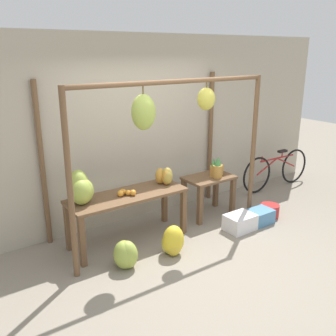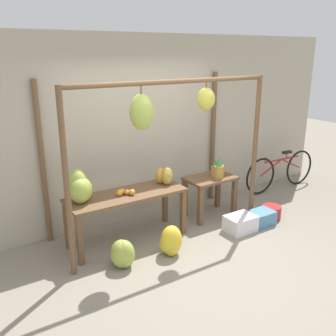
{
  "view_description": "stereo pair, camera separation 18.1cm",
  "coord_description": "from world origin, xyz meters",
  "views": [
    {
      "loc": [
        -2.76,
        -3.23,
        2.55
      ],
      "look_at": [
        0.14,
        0.95,
        0.95
      ],
      "focal_mm": 40.0,
      "sensor_mm": 36.0,
      "label": 1
    },
    {
      "loc": [
        -2.61,
        -3.33,
        2.55
      ],
      "look_at": [
        0.14,
        0.95,
        0.95
      ],
      "focal_mm": 40.0,
      "sensor_mm": 36.0,
      "label": 2
    }
  ],
  "objects": [
    {
      "name": "parked_bicycle",
      "position": [
        2.86,
        1.2,
        0.36
      ],
      "size": [
        1.73,
        0.09,
        0.73
      ],
      "color": "black",
      "rests_on": "ground_plane"
    },
    {
      "name": "banana_pile_ground_right",
      "position": [
        -0.23,
        0.3,
        0.18
      ],
      "size": [
        0.33,
        0.32,
        0.4
      ],
      "color": "yellow",
      "rests_on": "ground_plane"
    },
    {
      "name": "shop_wall_back",
      "position": [
        0.0,
        1.63,
        1.4
      ],
      "size": [
        8.0,
        0.08,
        2.8
      ],
      "color": "#B2A893",
      "rests_on": "ground_plane"
    },
    {
      "name": "stall_awning",
      "position": [
        -0.08,
        0.76,
        1.59
      ],
      "size": [
        2.97,
        1.15,
        2.22
      ],
      "color": "brown",
      "rests_on": "ground_plane"
    },
    {
      "name": "papaya_pile",
      "position": [
        0.11,
        0.97,
        0.82
      ],
      "size": [
        0.28,
        0.3,
        0.26
      ],
      "color": "#B2993D",
      "rests_on": "display_table_main"
    },
    {
      "name": "ground_plane",
      "position": [
        0.0,
        0.0,
        0.0
      ],
      "size": [
        20.0,
        20.0,
        0.0
      ],
      "primitive_type": "plane",
      "color": "gray"
    },
    {
      "name": "blue_bucket",
      "position": [
        1.73,
        0.37,
        0.1
      ],
      "size": [
        0.3,
        0.3,
        0.2
      ],
      "color": "#AD2323",
      "rests_on": "ground_plane"
    },
    {
      "name": "fruit_crate_purple",
      "position": [
        1.41,
        0.29,
        0.11
      ],
      "size": [
        0.39,
        0.29,
        0.22
      ],
      "color": "#4C84B2",
      "rests_on": "ground_plane"
    },
    {
      "name": "display_table_main",
      "position": [
        -0.53,
        0.95,
        0.59
      ],
      "size": [
        1.64,
        0.59,
        0.7
      ],
      "color": "brown",
      "rests_on": "ground_plane"
    },
    {
      "name": "fruit_crate_white",
      "position": [
        0.99,
        0.3,
        0.12
      ],
      "size": [
        0.43,
        0.33,
        0.24
      ],
      "color": "silver",
      "rests_on": "ground_plane"
    },
    {
      "name": "pineapple_cluster",
      "position": [
        1.07,
        0.92,
        0.78
      ],
      "size": [
        0.28,
        0.25,
        0.33
      ],
      "color": "#B27F38",
      "rests_on": "display_table_side"
    },
    {
      "name": "banana_pile_on_table",
      "position": [
        -1.15,
        1.01,
        0.89
      ],
      "size": [
        0.37,
        0.45,
        0.43
      ],
      "color": "#9EB247",
      "rests_on": "display_table_main"
    },
    {
      "name": "orange_pile",
      "position": [
        -0.57,
        0.92,
        0.74
      ],
      "size": [
        0.24,
        0.21,
        0.09
      ],
      "color": "orange",
      "rests_on": "display_table_main"
    },
    {
      "name": "banana_pile_ground_left",
      "position": [
        -0.88,
        0.38,
        0.17
      ],
      "size": [
        0.36,
        0.39,
        0.36
      ],
      "color": "gold",
      "rests_on": "ground_plane"
    },
    {
      "name": "display_table_side",
      "position": [
        0.96,
        0.98,
        0.49
      ],
      "size": [
        0.78,
        0.51,
        0.65
      ],
      "color": "brown",
      "rests_on": "ground_plane"
    }
  ]
}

